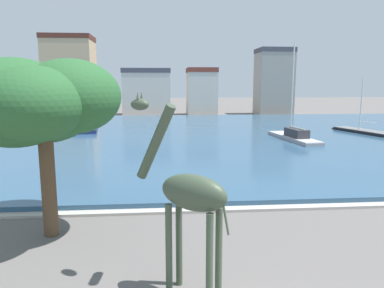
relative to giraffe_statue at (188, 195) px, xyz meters
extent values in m
cube|color=#2D5170|center=(1.77, 28.96, -2.44)|extent=(89.86, 45.50, 0.33)
cube|color=#ADA89E|center=(1.77, 5.96, -2.55)|extent=(89.86, 0.50, 0.12)
cylinder|color=#3D4C38|center=(-0.49, 0.09, -1.42)|extent=(0.17, 0.17, 2.36)
cylinder|color=#3D4C38|center=(-0.21, 0.45, -1.42)|extent=(0.17, 0.17, 2.36)
cylinder|color=#3D4C38|center=(0.45, -0.63, -1.42)|extent=(0.17, 0.17, 2.36)
cylinder|color=#3D4C38|center=(0.73, -0.28, -1.42)|extent=(0.17, 0.17, 2.36)
ellipsoid|color=#3D4C38|center=(0.12, -0.09, 0.10)|extent=(1.87, 1.66, 0.90)
cylinder|color=#3D4C38|center=(-0.78, 0.61, 1.23)|extent=(1.14, 0.96, 2.02)
ellipsoid|color=#3D4C38|center=(-1.18, 0.92, 2.18)|extent=(0.63, 0.58, 0.30)
cone|color=#3D4C38|center=(-1.23, 0.86, 2.41)|extent=(0.06, 0.06, 0.17)
cone|color=#3D4C38|center=(-1.14, 0.98, 2.41)|extent=(0.06, 0.06, 0.17)
cylinder|color=#3D4C38|center=(0.81, -0.63, -0.28)|extent=(0.23, 0.20, 0.96)
cube|color=black|center=(20.41, 27.27, -2.30)|extent=(3.42, 7.09, 0.61)
ellipsoid|color=black|center=(19.57, 30.43, -2.30)|extent=(2.11, 2.72, 0.58)
cube|color=slate|center=(20.41, 27.27, -1.97)|extent=(3.35, 6.95, 0.06)
cylinder|color=silver|center=(20.28, 27.77, 0.69)|extent=(0.12, 0.12, 5.38)
cylinder|color=silver|center=(20.58, 26.60, -1.10)|extent=(0.69, 2.35, 0.08)
cube|color=navy|center=(-9.14, 32.68, -2.25)|extent=(3.56, 8.73, 0.72)
ellipsoid|color=navy|center=(-9.73, 36.67, -2.25)|extent=(2.53, 3.24, 0.68)
cube|color=slate|center=(-9.14, 32.68, -1.86)|extent=(3.49, 8.55, 0.06)
cylinder|color=silver|center=(-9.23, 33.31, 1.32)|extent=(0.12, 0.12, 6.41)
cylinder|color=silver|center=(-9.02, 31.85, -0.99)|extent=(0.51, 2.95, 0.08)
cube|color=#939399|center=(11.35, 23.15, -2.30)|extent=(2.50, 7.93, 0.62)
ellipsoid|color=#939399|center=(10.96, 26.83, -2.30)|extent=(1.79, 2.87, 0.59)
cube|color=#B1B1B5|center=(11.35, 23.15, -1.96)|extent=(2.45, 7.77, 0.06)
cube|color=#333338|center=(11.42, 22.57, -1.56)|extent=(1.46, 2.84, 0.75)
cylinder|color=silver|center=(11.29, 23.74, 2.25)|extent=(0.12, 0.12, 8.48)
cylinder|color=silver|center=(11.44, 22.38, -1.09)|extent=(0.37, 2.72, 0.08)
cylinder|color=brown|center=(-4.60, 4.04, -0.82)|extent=(0.51, 0.51, 3.58)
ellipsoid|color=#285B2D|center=(-4.60, 4.04, 1.81)|extent=(2.73, 2.73, 2.05)
ellipsoid|color=#285B2D|center=(-3.67, 3.98, 2.29)|extent=(3.36, 3.36, 2.52)
ellipsoid|color=#285B2D|center=(-4.84, 5.00, 1.97)|extent=(3.70, 3.70, 2.77)
ellipsoid|color=#285B2D|center=(-5.41, 3.84, 2.09)|extent=(3.92, 3.92, 2.94)
ellipsoid|color=#285B2D|center=(-4.48, 2.83, 2.11)|extent=(3.08, 3.08, 2.31)
cube|color=tan|center=(-16.38, 55.99, 3.81)|extent=(8.07, 6.33, 12.83)
cube|color=#51281E|center=(-16.38, 55.99, 10.63)|extent=(8.23, 6.46, 0.80)
cube|color=beige|center=(-3.28, 56.80, 1.08)|extent=(8.24, 6.49, 7.38)
cube|color=#42424C|center=(-3.28, 56.80, 5.18)|extent=(8.40, 6.62, 0.80)
cube|color=beige|center=(6.47, 55.89, 1.14)|extent=(5.14, 5.88, 7.49)
cube|color=brown|center=(6.47, 55.89, 5.29)|extent=(5.25, 6.00, 0.80)
cube|color=gray|center=(19.65, 56.03, 2.90)|extent=(6.10, 5.57, 11.01)
cube|color=#42424C|center=(19.65, 56.03, 8.81)|extent=(6.22, 5.68, 0.80)
camera|label=1|loc=(-0.61, -8.42, 2.66)|focal=33.49mm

